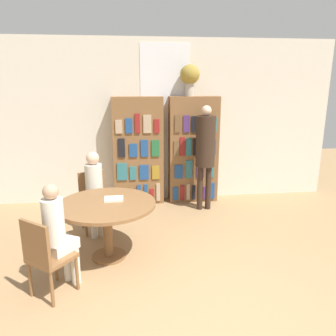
% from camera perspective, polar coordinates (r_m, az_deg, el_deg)
% --- Properties ---
extents(wall_back, '(6.40, 0.07, 3.00)m').
position_cam_1_polar(wall_back, '(6.21, -0.55, 8.11)').
color(wall_back, beige).
rests_on(wall_back, ground_plane).
extents(bookshelf_left, '(0.91, 0.34, 1.98)m').
position_cam_1_polar(bookshelf_left, '(6.07, -5.20, 2.90)').
color(bookshelf_left, brown).
rests_on(bookshelf_left, ground_plane).
extents(bookshelf_right, '(0.91, 0.34, 1.98)m').
position_cam_1_polar(bookshelf_right, '(6.18, 4.42, 3.14)').
color(bookshelf_right, brown).
rests_on(bookshelf_right, ground_plane).
extents(flower_vase, '(0.35, 0.35, 0.55)m').
position_cam_1_polar(flower_vase, '(6.05, 3.82, 15.69)').
color(flower_vase, '#B7AD9E').
rests_on(flower_vase, bookshelf_right).
extents(reading_table, '(1.24, 1.24, 0.76)m').
position_cam_1_polar(reading_table, '(4.25, -10.60, -7.49)').
color(reading_table, brown).
rests_on(reading_table, ground_plane).
extents(chair_near_camera, '(0.56, 0.56, 0.89)m').
position_cam_1_polar(chair_near_camera, '(3.72, -20.57, -13.93)').
color(chair_near_camera, brown).
rests_on(chair_near_camera, ground_plane).
extents(chair_left_side, '(0.50, 0.50, 0.89)m').
position_cam_1_polar(chair_left_side, '(5.18, -12.85, -5.13)').
color(chair_left_side, brown).
rests_on(chair_left_side, ground_plane).
extents(seated_reader_left, '(0.33, 0.39, 1.25)m').
position_cam_1_polar(seated_reader_left, '(4.94, -12.61, -3.48)').
color(seated_reader_left, beige).
rests_on(seated_reader_left, ground_plane).
extents(seated_reader_right, '(0.37, 0.39, 1.23)m').
position_cam_1_polar(seated_reader_right, '(3.75, -18.55, -10.50)').
color(seated_reader_right, silver).
rests_on(seated_reader_right, ground_plane).
extents(librarian_standing, '(0.33, 0.60, 1.85)m').
position_cam_1_polar(librarian_standing, '(5.69, 6.53, 3.79)').
color(librarian_standing, '#332319').
rests_on(librarian_standing, ground_plane).
extents(open_book_on_table, '(0.24, 0.18, 0.03)m').
position_cam_1_polar(open_book_on_table, '(4.27, -9.45, -5.34)').
color(open_book_on_table, silver).
rests_on(open_book_on_table, reading_table).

